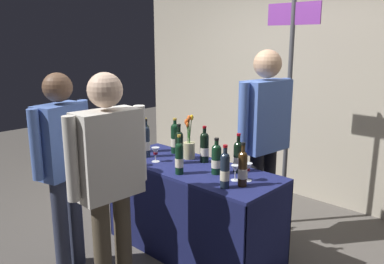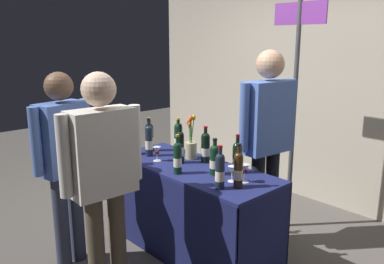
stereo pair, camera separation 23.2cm
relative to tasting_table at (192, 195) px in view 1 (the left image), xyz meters
name	(u,v)px [view 1 (the left image)]	position (x,y,z in m)	size (l,w,h in m)	color
ground_plane	(192,251)	(0.00, 0.00, -0.53)	(12.00, 12.00, 0.00)	#514C47
back_partition	(304,76)	(0.00, 1.89, 0.90)	(5.04, 0.12, 2.86)	#B2A893
tasting_table	(192,195)	(0.00, 0.00, 0.00)	(1.57, 0.62, 0.79)	#191E51
featured_wine_bottle	(225,170)	(0.51, -0.19, 0.40)	(0.07, 0.07, 0.32)	#192333
display_bottle_0	(179,158)	(0.05, -0.20, 0.39)	(0.07, 0.07, 0.32)	black
display_bottle_1	(179,147)	(-0.14, -0.01, 0.41)	(0.07, 0.07, 0.35)	black
display_bottle_2	(243,168)	(0.58, -0.08, 0.40)	(0.07, 0.07, 0.33)	#38230F
display_bottle_3	(175,138)	(-0.40, 0.19, 0.41)	(0.08, 0.08, 0.34)	black
display_bottle_4	(238,156)	(0.36, 0.16, 0.39)	(0.08, 0.08, 0.32)	black
display_bottle_5	(146,141)	(-0.50, -0.08, 0.41)	(0.07, 0.07, 0.35)	#192333
display_bottle_6	(216,158)	(0.27, 0.00, 0.39)	(0.08, 0.08, 0.29)	black
display_bottle_7	(204,147)	(-0.01, 0.17, 0.40)	(0.08, 0.08, 0.32)	black
display_bottle_8	(146,137)	(-0.63, 0.03, 0.40)	(0.08, 0.08, 0.33)	black
wine_glass_near_vendor	(235,169)	(0.47, -0.02, 0.35)	(0.07, 0.07, 0.12)	silver
wine_glass_mid	(155,152)	(-0.32, -0.12, 0.35)	(0.07, 0.07, 0.13)	silver
wine_glass_near_taster	(248,168)	(0.54, 0.04, 0.36)	(0.07, 0.07, 0.14)	silver
flower_vase	(189,146)	(-0.18, 0.15, 0.37)	(0.11, 0.11, 0.39)	tan
brochure_stand	(126,147)	(-0.65, -0.20, 0.34)	(0.16, 0.01, 0.16)	silver
vendor_presenter	(265,129)	(0.33, 0.59, 0.54)	(0.26, 0.63, 1.76)	black
taster_foreground_right	(109,172)	(0.08, -0.89, 0.45)	(0.23, 0.60, 1.64)	#4C4233
taster_foreground_left	(63,157)	(-0.55, -0.87, 0.42)	(0.29, 0.54, 1.60)	#2D3347
booth_signpost	(289,90)	(0.29, 1.04, 0.84)	(0.53, 0.04, 2.20)	#47474C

